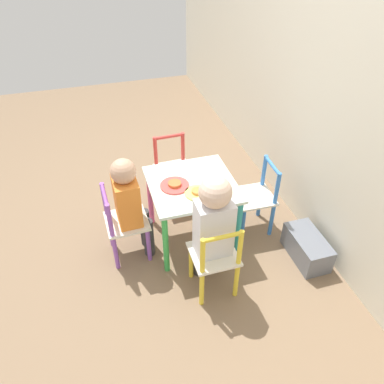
% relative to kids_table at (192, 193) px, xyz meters
% --- Properties ---
extents(ground_plane, '(6.00, 6.00, 0.00)m').
position_rel_kids_table_xyz_m(ground_plane, '(0.00, 0.00, -0.40)').
color(ground_plane, '#7F664C').
extents(house_wall, '(6.00, 0.06, 2.60)m').
position_rel_kids_table_xyz_m(house_wall, '(0.00, 0.84, 0.90)').
color(house_wall, beige).
rests_on(house_wall, ground_plane).
extents(kids_table, '(0.54, 0.54, 0.48)m').
position_rel_kids_table_xyz_m(kids_table, '(0.00, 0.00, 0.00)').
color(kids_table, silver).
rests_on(kids_table, ground_plane).
extents(chair_purple, '(0.27, 0.27, 0.53)m').
position_rel_kids_table_xyz_m(chair_purple, '(0.02, -0.46, -0.14)').
color(chair_purple, silver).
rests_on(chair_purple, ground_plane).
extents(chair_yellow, '(0.26, 0.26, 0.53)m').
position_rel_kids_table_xyz_m(chair_yellow, '(0.46, 0.00, -0.14)').
color(chair_yellow, silver).
rests_on(chair_yellow, ground_plane).
extents(chair_blue, '(0.27, 0.27, 0.53)m').
position_rel_kids_table_xyz_m(chair_blue, '(0.02, 0.46, -0.14)').
color(chair_blue, silver).
rests_on(chair_blue, ground_plane).
extents(chair_red, '(0.27, 0.27, 0.53)m').
position_rel_kids_table_xyz_m(chair_red, '(-0.46, -0.01, -0.14)').
color(chair_red, silver).
rests_on(chair_red, ground_plane).
extents(child_front, '(0.21, 0.21, 0.73)m').
position_rel_kids_table_xyz_m(child_front, '(0.02, -0.40, 0.04)').
color(child_front, '#38383D').
rests_on(child_front, ground_plane).
extents(child_right, '(0.22, 0.20, 0.80)m').
position_rel_kids_table_xyz_m(child_right, '(0.40, 0.00, 0.09)').
color(child_right, '#38383D').
rests_on(child_right, ground_plane).
extents(plate_front, '(0.18, 0.18, 0.03)m').
position_rel_kids_table_xyz_m(plate_front, '(-0.00, -0.11, 0.09)').
color(plate_front, '#E54C47').
rests_on(plate_front, kids_table).
extents(plate_right, '(0.15, 0.15, 0.03)m').
position_rel_kids_table_xyz_m(plate_right, '(0.11, 0.00, 0.09)').
color(plate_right, '#EADB66').
rests_on(plate_right, kids_table).
extents(storage_bin, '(0.35, 0.18, 0.18)m').
position_rel_kids_table_xyz_m(storage_bin, '(0.39, 0.67, -0.31)').
color(storage_bin, slate).
rests_on(storage_bin, ground_plane).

